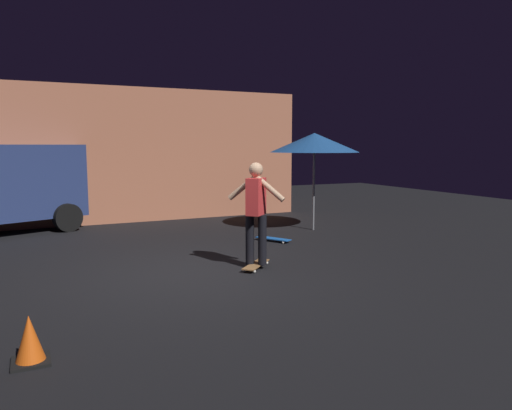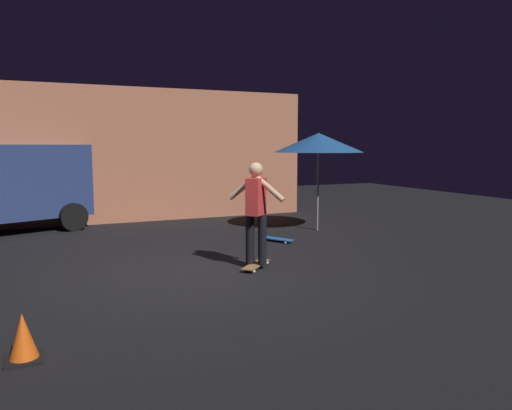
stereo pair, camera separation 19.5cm
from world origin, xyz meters
The scene contains 7 objects.
ground_plane centered at (0.00, 0.00, 0.00)m, with size 28.00×28.00×0.00m, color black.
low_building centered at (-1.23, 7.65, 1.75)m, with size 12.38×4.23×3.51m.
patio_umbrella centered at (3.89, 2.56, 2.07)m, with size 2.10×2.10×2.30m.
skateboard_ridden centered at (1.10, -0.15, 0.06)m, with size 0.70×0.69×0.07m.
skateboard_spare centered at (2.37, 1.71, 0.06)m, with size 0.56×0.78×0.07m.
skater centered at (1.10, -0.15, 1.04)m, with size 0.75×0.77×1.67m.
traffic_cone centered at (-2.30, -2.43, 0.21)m, with size 0.34×0.34×0.46m.
Camera 1 is at (-2.23, -7.21, 2.01)m, focal length 33.98 mm.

